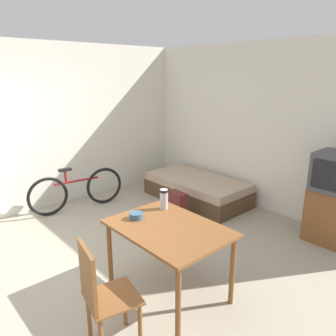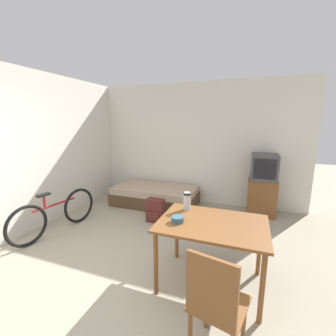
% 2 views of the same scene
% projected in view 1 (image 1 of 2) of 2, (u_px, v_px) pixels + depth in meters
% --- Properties ---
extents(ground_plane, '(20.00, 20.00, 0.00)m').
position_uv_depth(ground_plane, '(50.00, 281.00, 3.62)').
color(ground_plane, '#9E937F').
extents(wall_back, '(5.14, 0.06, 2.70)m').
position_uv_depth(wall_back, '(247.00, 126.00, 5.51)').
color(wall_back, silver).
rests_on(wall_back, ground_plane).
extents(wall_left, '(0.06, 4.51, 2.70)m').
position_uv_depth(wall_left, '(90.00, 123.00, 5.87)').
color(wall_left, silver).
rests_on(wall_left, ground_plane).
extents(daybed, '(1.86, 0.94, 0.41)m').
position_uv_depth(daybed, '(197.00, 189.00, 5.87)').
color(daybed, '#4C3823').
rests_on(daybed, ground_plane).
extents(tv, '(0.54, 0.50, 1.24)m').
position_uv_depth(tv, '(332.00, 198.00, 4.30)').
color(tv, brown).
rests_on(tv, ground_plane).
extents(dining_table, '(1.17, 0.84, 0.76)m').
position_uv_depth(dining_table, '(168.00, 235.00, 3.23)').
color(dining_table, brown).
rests_on(dining_table, ground_plane).
extents(wooden_chair, '(0.48, 0.48, 0.96)m').
position_uv_depth(wooden_chair, '(101.00, 293.00, 2.59)').
color(wooden_chair, brown).
rests_on(wooden_chair, ground_plane).
extents(bicycle, '(0.28, 1.58, 0.74)m').
position_uv_depth(bicycle, '(77.00, 190.00, 5.44)').
color(bicycle, black).
rests_on(bicycle, ground_plane).
extents(thermos_flask, '(0.09, 0.09, 0.23)m').
position_uv_depth(thermos_flask, '(164.00, 198.00, 3.59)').
color(thermos_flask, '#B7B7BC').
rests_on(thermos_flask, dining_table).
extents(mate_bowl, '(0.14, 0.14, 0.06)m').
position_uv_depth(mate_bowl, '(136.00, 216.00, 3.37)').
color(mate_bowl, '#335670').
rests_on(mate_bowl, dining_table).
extents(backpack, '(0.32, 0.21, 0.44)m').
position_uv_depth(backpack, '(177.00, 206.00, 5.09)').
color(backpack, '#56231E').
rests_on(backpack, ground_plane).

